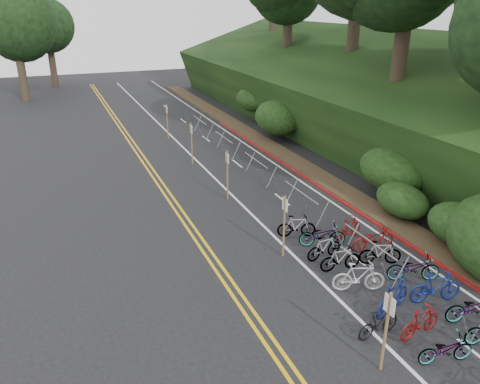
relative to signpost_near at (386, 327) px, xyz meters
name	(u,v)px	position (x,y,z in m)	size (l,w,h in m)	color
ground	(343,340)	(-0.26, 1.34, -1.37)	(120.00, 120.00, 0.00)	black
road_markings	(235,206)	(0.37, 11.44, -1.37)	(7.47, 80.00, 0.01)	gold
red_curb	(308,178)	(5.44, 13.34, -1.32)	(0.25, 28.00, 0.10)	maroon
embankment	(349,100)	(12.70, 20.38, 1.19)	(14.30, 48.14, 9.11)	black
bike_racks_rest	(256,165)	(2.74, 14.34, -0.52)	(1.14, 23.00, 1.17)	gray
signpost_near	(386,327)	(0.00, 0.00, 0.00)	(0.08, 0.40, 2.40)	brown
signposts_rest	(208,155)	(0.34, 15.34, 0.06)	(0.08, 18.40, 2.50)	brown
bike_front	(379,323)	(0.77, 1.15, -0.93)	(1.49, 0.42, 0.90)	black
bike_valet	(397,279)	(2.78, 2.78, -0.89)	(3.39, 11.07, 1.09)	beige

